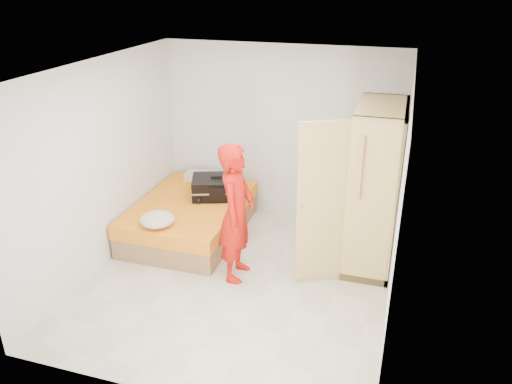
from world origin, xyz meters
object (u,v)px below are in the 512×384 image
(person, at_px, (236,213))
(round_cushion, at_px, (157,219))
(suitcase, at_px, (218,187))
(bed, at_px, (191,217))
(wardrobe, at_px, (370,192))

(person, relative_size, round_cushion, 3.89)
(person, distance_m, suitcase, 1.36)
(bed, height_order, person, person)
(person, height_order, round_cushion, person)
(person, relative_size, suitcase, 1.97)
(person, bearing_deg, suitcase, 28.31)
(wardrobe, xyz_separation_m, suitcase, (-2.19, 0.36, -0.35))
(bed, bearing_deg, suitcase, 43.88)
(person, xyz_separation_m, suitcase, (-0.69, 1.15, -0.23))
(wardrobe, relative_size, suitcase, 2.38)
(wardrobe, bearing_deg, bed, 178.70)
(suitcase, bearing_deg, person, -78.99)
(suitcase, xyz_separation_m, round_cushion, (-0.42, -1.08, -0.06))
(suitcase, height_order, round_cushion, suitcase)
(wardrobe, bearing_deg, round_cushion, -164.51)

